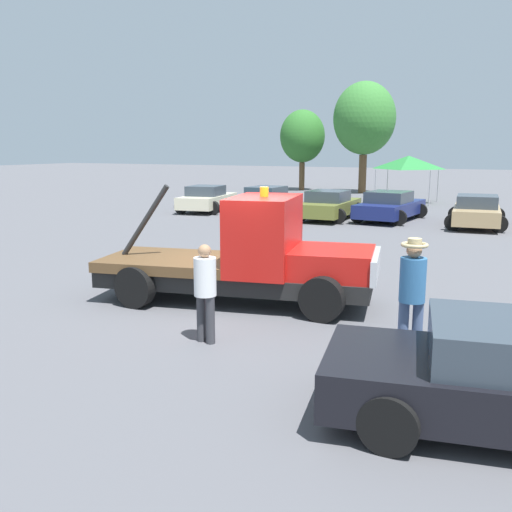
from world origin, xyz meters
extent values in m
plane|color=#545459|center=(0.00, 0.00, 0.00)|extent=(160.00, 160.00, 0.00)
cube|color=black|center=(0.00, 0.00, 0.53)|extent=(6.07, 2.96, 0.35)
cube|color=red|center=(2.06, 0.41, 0.98)|extent=(1.94, 2.03, 0.55)
cube|color=silver|center=(2.90, 0.58, 0.95)|extent=(0.48, 1.84, 0.50)
cube|color=red|center=(0.63, 0.13, 1.50)|extent=(1.66, 2.27, 1.59)
cube|color=brown|center=(-1.43, -0.29, 0.81)|extent=(3.26, 2.59, 0.22)
cylinder|color=black|center=(-2.03, -0.41, 1.70)|extent=(1.19, 0.35, 1.63)
cylinder|color=orange|center=(0.63, 0.13, 2.40)|extent=(0.18, 0.18, 0.20)
cylinder|color=black|center=(1.78, 1.35, 0.44)|extent=(0.88, 0.26, 0.88)
cylinder|color=black|center=(2.17, -0.56, 0.44)|extent=(0.88, 0.26, 0.88)
cylinder|color=black|center=(-2.05, 0.58, 0.44)|extent=(0.88, 0.26, 0.88)
cylinder|color=black|center=(-1.66, -1.33, 0.44)|extent=(0.88, 0.26, 0.88)
cylinder|color=black|center=(4.10, -3.02, 0.34)|extent=(0.68, 0.22, 0.68)
cylinder|color=black|center=(4.42, -4.81, 0.34)|extent=(0.68, 0.22, 0.68)
cylinder|color=#475B84|center=(3.94, -1.70, 0.45)|extent=(0.17, 0.17, 0.89)
cylinder|color=#475B84|center=(4.15, -1.61, 0.45)|extent=(0.17, 0.17, 0.89)
cylinder|color=teal|center=(4.04, -1.65, 1.25)|extent=(0.41, 0.41, 0.71)
sphere|color=#A87A56|center=(4.04, -1.65, 1.72)|extent=(0.24, 0.24, 0.24)
torus|color=tan|center=(4.04, -1.65, 1.81)|extent=(0.42, 0.42, 0.06)
cylinder|color=tan|center=(4.04, -1.65, 1.86)|extent=(0.22, 0.22, 0.11)
cylinder|color=#38383D|center=(0.66, -2.52, 0.41)|extent=(0.16, 0.16, 0.83)
cylinder|color=#38383D|center=(0.87, -2.56, 0.41)|extent=(0.16, 0.16, 0.83)
cylinder|color=white|center=(0.77, -2.54, 1.16)|extent=(0.38, 0.38, 0.66)
sphere|color=#A87A56|center=(0.77, -2.54, 1.60)|extent=(0.22, 0.22, 0.22)
cube|color=beige|center=(-9.51, 14.98, 0.54)|extent=(2.44, 4.45, 0.60)
cube|color=#333D47|center=(-9.47, 14.77, 1.09)|extent=(1.85, 2.00, 0.50)
cylinder|color=black|center=(-10.58, 16.27, 0.34)|extent=(0.68, 0.22, 0.68)
cylinder|color=black|center=(-8.87, 16.53, 0.34)|extent=(0.68, 0.22, 0.68)
cylinder|color=black|center=(-10.14, 13.43, 0.34)|extent=(0.68, 0.22, 0.68)
cylinder|color=black|center=(-8.43, 13.69, 0.34)|extent=(0.68, 0.22, 0.68)
cube|color=#196670|center=(-6.41, 15.82, 0.54)|extent=(1.88, 4.64, 0.60)
cube|color=#333D47|center=(-6.42, 15.59, 1.09)|extent=(1.60, 1.97, 0.50)
cylinder|color=black|center=(-7.20, 17.41, 0.34)|extent=(0.68, 0.22, 0.68)
cylinder|color=black|center=(-5.53, 17.36, 0.34)|extent=(0.68, 0.22, 0.68)
cylinder|color=black|center=(-7.29, 14.28, 0.34)|extent=(0.68, 0.22, 0.68)
cylinder|color=black|center=(-5.62, 14.24, 0.34)|extent=(0.68, 0.22, 0.68)
cube|color=olive|center=(-2.74, 14.58, 0.54)|extent=(1.94, 4.49, 0.60)
cube|color=#333D47|center=(-2.74, 14.36, 1.09)|extent=(1.67, 1.90, 0.50)
cylinder|color=black|center=(-3.65, 16.09, 0.34)|extent=(0.68, 0.22, 0.68)
cylinder|color=black|center=(-1.88, 16.12, 0.34)|extent=(0.68, 0.22, 0.68)
cylinder|color=black|center=(-3.60, 13.05, 0.34)|extent=(0.68, 0.22, 0.68)
cylinder|color=black|center=(-1.83, 13.08, 0.34)|extent=(0.68, 0.22, 0.68)
cube|color=navy|center=(-0.09, 15.33, 0.54)|extent=(2.41, 4.82, 0.60)
cube|color=#333D47|center=(-0.12, 15.10, 1.09)|extent=(1.90, 2.12, 0.50)
cylinder|color=black|center=(-0.84, 17.00, 0.34)|extent=(0.68, 0.22, 0.68)
cylinder|color=black|center=(0.98, 16.80, 0.34)|extent=(0.68, 0.22, 0.68)
cylinder|color=black|center=(-1.17, 13.86, 0.34)|extent=(0.68, 0.22, 0.68)
cylinder|color=black|center=(0.65, 13.67, 0.34)|extent=(0.68, 0.22, 0.68)
cube|color=tan|center=(3.63, 14.83, 0.54)|extent=(2.14, 4.64, 0.60)
cube|color=#333D47|center=(3.65, 14.61, 1.09)|extent=(1.72, 2.01, 0.50)
cylinder|color=black|center=(2.66, 16.29, 0.34)|extent=(0.68, 0.22, 0.68)
cylinder|color=black|center=(4.36, 16.43, 0.34)|extent=(0.68, 0.22, 0.68)
cylinder|color=black|center=(2.91, 13.24, 0.34)|extent=(0.68, 0.22, 0.68)
cylinder|color=black|center=(4.60, 13.37, 0.34)|extent=(0.68, 0.22, 0.68)
cylinder|color=#9E9EA3|center=(-2.60, 22.56, 1.00)|extent=(0.07, 0.07, 2.01)
cylinder|color=#9E9EA3|center=(0.49, 22.56, 1.00)|extent=(0.07, 0.07, 2.01)
cylinder|color=#9E9EA3|center=(-2.60, 25.65, 1.00)|extent=(0.07, 0.07, 2.01)
cylinder|color=#9E9EA3|center=(0.49, 25.65, 1.00)|extent=(0.07, 0.07, 2.01)
pyramid|color=#287F38|center=(-1.05, 24.10, 2.40)|extent=(3.09, 3.09, 0.78)
cylinder|color=brown|center=(-10.33, 30.65, 1.06)|extent=(0.42, 0.42, 2.12)
ellipsoid|color=#2D6B28|center=(-10.33, 30.65, 4.09)|extent=(3.39, 3.39, 3.94)
cylinder|color=brown|center=(-5.41, 29.98, 1.37)|extent=(0.55, 0.55, 2.74)
ellipsoid|color=#387A33|center=(-5.41, 29.98, 5.28)|extent=(4.38, 4.38, 5.09)
camera|label=1|loc=(5.60, -10.61, 3.32)|focal=40.00mm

